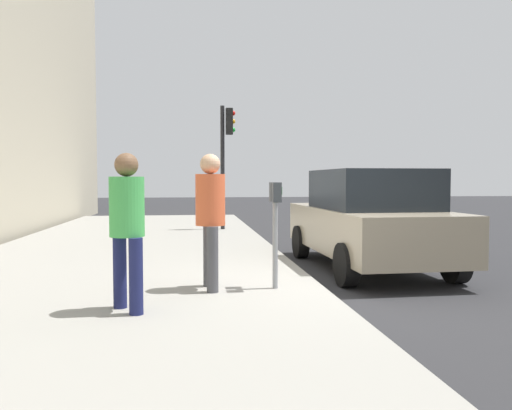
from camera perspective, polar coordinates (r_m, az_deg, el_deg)
ground_plane at (r=7.42m, az=6.82°, el=-9.58°), size 80.00×80.00×0.00m
sidewalk_slab at (r=7.28m, az=-17.04°, el=-9.31°), size 28.00×6.00×0.15m
parking_meter at (r=6.71m, az=2.18°, el=-0.81°), size 0.36×0.12×1.41m
pedestrian_at_meter at (r=6.68m, az=-5.15°, el=-0.51°), size 0.54×0.39×1.78m
pedestrian_bystander at (r=5.71m, az=-14.28°, el=-1.51°), size 0.46×0.38×1.74m
parked_sedan_near at (r=9.22m, az=12.53°, el=-1.57°), size 4.44×2.05×1.77m
traffic_signal at (r=14.93m, az=-3.39°, el=6.59°), size 0.24×0.44×3.60m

